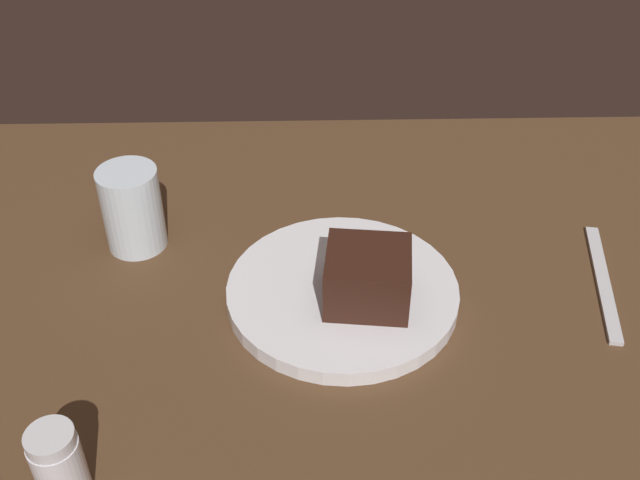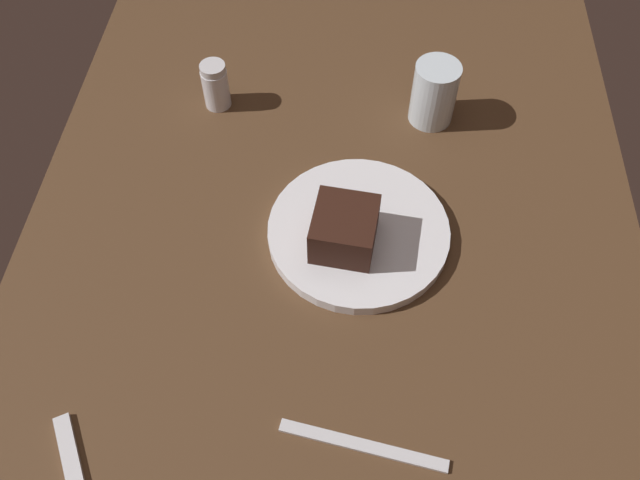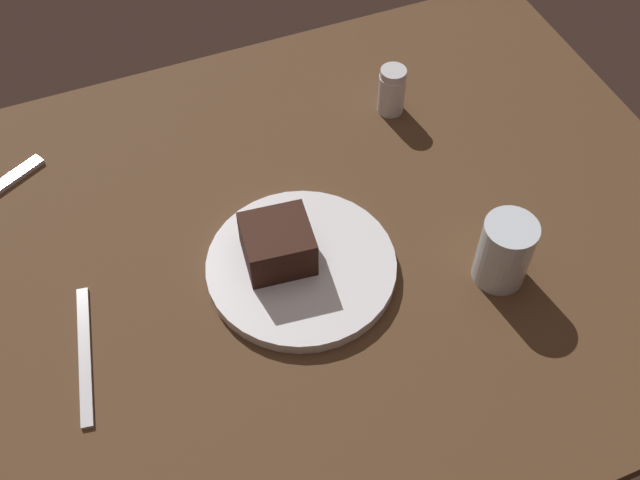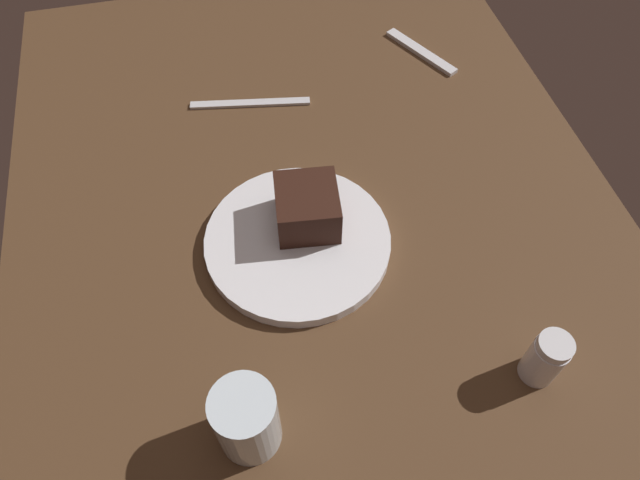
# 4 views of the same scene
# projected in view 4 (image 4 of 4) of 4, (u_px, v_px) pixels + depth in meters

# --- Properties ---
(dining_table) EXTENTS (1.20, 0.84, 0.03)m
(dining_table) POSITION_uv_depth(u_px,v_px,m) (321.00, 233.00, 0.80)
(dining_table) COLOR #4C331E
(dining_table) RESTS_ON ground
(dessert_plate) EXTENTS (0.24, 0.24, 0.02)m
(dessert_plate) POSITION_uv_depth(u_px,v_px,m) (298.00, 242.00, 0.76)
(dessert_plate) COLOR silver
(dessert_plate) RESTS_ON dining_table
(chocolate_cake_slice) EXTENTS (0.09, 0.09, 0.06)m
(chocolate_cake_slice) POSITION_uv_depth(u_px,v_px,m) (308.00, 209.00, 0.75)
(chocolate_cake_slice) COLOR black
(chocolate_cake_slice) RESTS_ON dessert_plate
(salt_shaker) EXTENTS (0.04, 0.04, 0.08)m
(salt_shaker) POSITION_uv_depth(u_px,v_px,m) (545.00, 358.00, 0.64)
(salt_shaker) COLOR silver
(salt_shaker) RESTS_ON dining_table
(water_glass) EXTENTS (0.07, 0.07, 0.10)m
(water_glass) POSITION_uv_depth(u_px,v_px,m) (247.00, 420.00, 0.59)
(water_glass) COLOR silver
(water_glass) RESTS_ON dining_table
(dessert_spoon) EXTENTS (0.14, 0.09, 0.01)m
(dessert_spoon) POSITION_uv_depth(u_px,v_px,m) (421.00, 52.00, 1.00)
(dessert_spoon) COLOR silver
(dessert_spoon) RESTS_ON dining_table
(butter_knife) EXTENTS (0.05, 0.19, 0.01)m
(butter_knife) POSITION_uv_depth(u_px,v_px,m) (250.00, 103.00, 0.92)
(butter_knife) COLOR silver
(butter_knife) RESTS_ON dining_table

